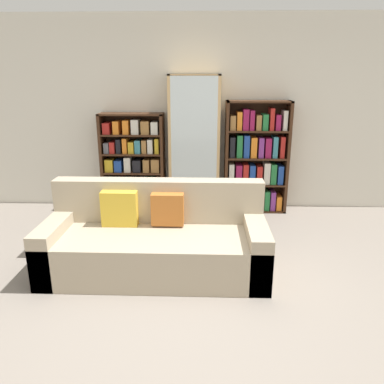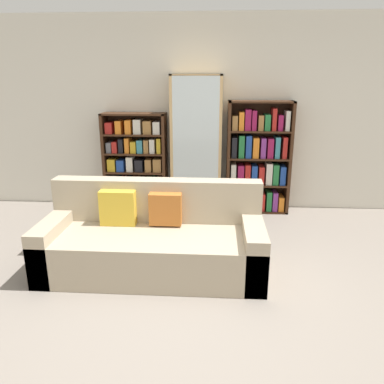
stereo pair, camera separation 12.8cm
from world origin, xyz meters
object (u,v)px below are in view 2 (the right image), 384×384
Objects in this scene: display_cabinet at (196,146)px; wine_bottle at (218,222)px; bookshelf_left at (136,163)px; couch at (153,241)px; bookshelf_right at (258,160)px.

display_cabinet is 4.75× the size of wine_bottle.
wine_bottle is at bearing -37.52° from bookshelf_left.
bookshelf_left is 0.73× the size of display_cabinet.
couch is 1.38× the size of bookshelf_right.
couch is 1.95m from display_cabinet.
bookshelf_left is at bearing 106.55° from couch.
bookshelf_left reaches higher than wine_bottle.
display_cabinet reaches higher than wine_bottle.
display_cabinet is 0.89m from bookshelf_right.
bookshelf_left is 1.74m from bookshelf_right.
couch is at bearing -73.45° from bookshelf_left.
display_cabinet is at bearing -178.97° from bookshelf_right.
couch is 1.94m from bookshelf_left.
couch is 5.38× the size of wine_bottle.
display_cabinet is 1.22× the size of bookshelf_right.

